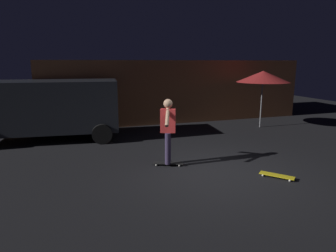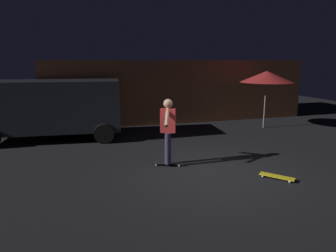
# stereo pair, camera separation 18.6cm
# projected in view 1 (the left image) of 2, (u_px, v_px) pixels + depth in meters

# --- Properties ---
(ground_plane) EXTENTS (28.00, 28.00, 0.00)m
(ground_plane) POSITION_uv_depth(u_px,v_px,m) (217.00, 173.00, 7.27)
(ground_plane) COLOR black
(low_building) EXTENTS (11.84, 3.98, 2.72)m
(low_building) POSITION_uv_depth(u_px,v_px,m) (168.00, 89.00, 14.80)
(low_building) COLOR #C67A47
(low_building) RESTS_ON ground_plane
(parked_van) EXTENTS (4.78, 2.64, 2.03)m
(parked_van) POSITION_uv_depth(u_px,v_px,m) (48.00, 106.00, 10.24)
(parked_van) COLOR black
(parked_van) RESTS_ON ground_plane
(patio_umbrella) EXTENTS (2.10, 2.10, 2.30)m
(patio_umbrella) POSITION_uv_depth(u_px,v_px,m) (263.00, 77.00, 11.96)
(patio_umbrella) COLOR slate
(patio_umbrella) RESTS_ON ground_plane
(skateboard_ridden) EXTENTS (0.80, 0.48, 0.07)m
(skateboard_ridden) POSITION_uv_depth(u_px,v_px,m) (168.00, 163.00, 7.82)
(skateboard_ridden) COLOR black
(skateboard_ridden) RESTS_ON ground_plane
(skateboard_spare) EXTENTS (0.65, 0.73, 0.07)m
(skateboard_spare) POSITION_uv_depth(u_px,v_px,m) (277.00, 176.00, 6.97)
(skateboard_spare) COLOR gold
(skateboard_spare) RESTS_ON ground_plane
(skater) EXTENTS (0.45, 0.94, 1.67)m
(skater) POSITION_uv_depth(u_px,v_px,m) (168.00, 127.00, 7.61)
(skater) COLOR #382D4C
(skater) RESTS_ON skateboard_ridden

